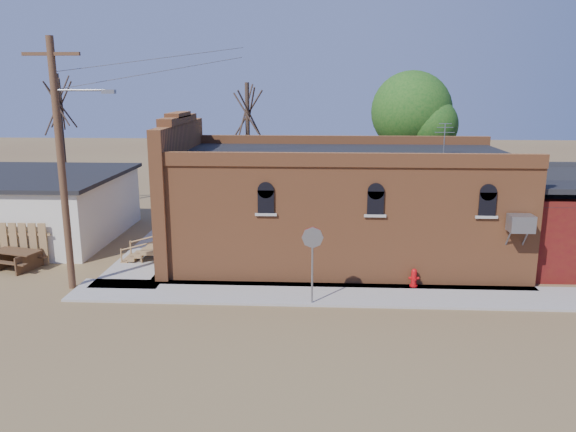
{
  "coord_description": "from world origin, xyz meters",
  "views": [
    {
      "loc": [
        0.86,
        -18.11,
        7.4
      ],
      "look_at": [
        -0.24,
        3.1,
        2.4
      ],
      "focal_mm": 35.0,
      "sensor_mm": 36.0,
      "label": 1
    }
  ],
  "objects_px": {
    "brick_bar": "(335,205)",
    "fire_hydrant": "(414,278)",
    "trash_barrel": "(177,243)",
    "picnic_table": "(17,257)",
    "utility_pole": "(62,160)",
    "stop_sign": "(312,245)"
  },
  "relations": [
    {
      "from": "brick_bar",
      "to": "fire_hydrant",
      "type": "relative_size",
      "value": 24.11
    },
    {
      "from": "brick_bar",
      "to": "trash_barrel",
      "type": "distance_m",
      "value": 7.18
    },
    {
      "from": "picnic_table",
      "to": "utility_pole",
      "type": "bearing_deg",
      "value": -15.95
    },
    {
      "from": "brick_bar",
      "to": "stop_sign",
      "type": "distance_m",
      "value": 5.57
    },
    {
      "from": "brick_bar",
      "to": "picnic_table",
      "type": "relative_size",
      "value": 7.41
    },
    {
      "from": "stop_sign",
      "to": "trash_barrel",
      "type": "xyz_separation_m",
      "value": [
        -6.04,
        5.57,
        -1.63
      ]
    },
    {
      "from": "trash_barrel",
      "to": "picnic_table",
      "type": "xyz_separation_m",
      "value": [
        -6.05,
        -2.37,
        0.0
      ]
    },
    {
      "from": "utility_pole",
      "to": "picnic_table",
      "type": "bearing_deg",
      "value": 148.01
    },
    {
      "from": "fire_hydrant",
      "to": "stop_sign",
      "type": "height_order",
      "value": "stop_sign"
    },
    {
      "from": "stop_sign",
      "to": "picnic_table",
      "type": "bearing_deg",
      "value": -172.89
    },
    {
      "from": "utility_pole",
      "to": "fire_hydrant",
      "type": "bearing_deg",
      "value": 2.7
    },
    {
      "from": "brick_bar",
      "to": "trash_barrel",
      "type": "bearing_deg",
      "value": 179.36
    },
    {
      "from": "trash_barrel",
      "to": "utility_pole",
      "type": "bearing_deg",
      "value": -123.05
    },
    {
      "from": "fire_hydrant",
      "to": "brick_bar",
      "type": "bearing_deg",
      "value": 120.29
    },
    {
      "from": "utility_pole",
      "to": "picnic_table",
      "type": "relative_size",
      "value": 4.07
    },
    {
      "from": "brick_bar",
      "to": "fire_hydrant",
      "type": "distance_m",
      "value": 5.05
    },
    {
      "from": "trash_barrel",
      "to": "brick_bar",
      "type": "bearing_deg",
      "value": -0.64
    },
    {
      "from": "brick_bar",
      "to": "utility_pole",
      "type": "relative_size",
      "value": 1.82
    },
    {
      "from": "fire_hydrant",
      "to": "stop_sign",
      "type": "bearing_deg",
      "value": -161.81
    },
    {
      "from": "utility_pole",
      "to": "trash_barrel",
      "type": "distance_m",
      "value": 6.73
    },
    {
      "from": "fire_hydrant",
      "to": "picnic_table",
      "type": "height_order",
      "value": "picnic_table"
    },
    {
      "from": "brick_bar",
      "to": "trash_barrel",
      "type": "xyz_separation_m",
      "value": [
        -6.94,
        0.08,
        -1.83
      ]
    }
  ]
}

